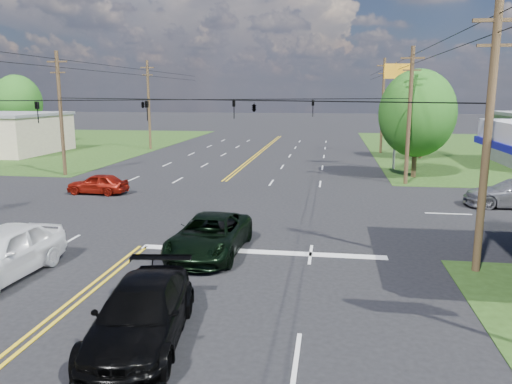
% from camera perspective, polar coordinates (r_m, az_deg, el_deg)
% --- Properties ---
extents(ground, '(280.00, 280.00, 0.00)m').
position_cam_1_polar(ground, '(28.93, -7.04, -1.53)').
color(ground, black).
rests_on(ground, ground).
extents(grass_nw, '(46.00, 48.00, 0.03)m').
position_cam_1_polar(grass_nw, '(73.23, -27.23, 4.99)').
color(grass_nw, '#233C13').
rests_on(grass_nw, ground).
extents(stop_bar, '(10.00, 0.50, 0.02)m').
position_cam_1_polar(stop_bar, '(20.36, 0.58, -6.92)').
color(stop_bar, silver).
rests_on(stop_bar, ground).
extents(pole_se, '(1.60, 0.28, 9.50)m').
position_cam_1_polar(pole_se, '(18.98, 24.95, 5.89)').
color(pole_se, '#422F1C').
rests_on(pole_se, ground).
extents(pole_nw, '(1.60, 0.28, 9.50)m').
position_cam_1_polar(pole_nw, '(41.69, -21.42, 8.48)').
color(pole_nw, '#422F1C').
rests_on(pole_nw, ground).
extents(pole_ne, '(1.60, 0.28, 9.50)m').
position_cam_1_polar(pole_ne, '(36.58, 17.12, 8.48)').
color(pole_ne, '#422F1C').
rests_on(pole_ne, ground).
extents(pole_left_far, '(1.60, 0.28, 10.00)m').
position_cam_1_polar(pole_left_far, '(58.93, -12.15, 9.81)').
color(pole_left_far, '#422F1C').
rests_on(pole_left_far, ground).
extents(pole_right_far, '(1.60, 0.28, 10.00)m').
position_cam_1_polar(pole_right_far, '(55.44, 14.28, 9.64)').
color(pole_right_far, '#422F1C').
rests_on(pole_right_far, ground).
extents(span_wire_signals, '(26.00, 18.00, 1.13)m').
position_cam_1_polar(span_wire_signals, '(28.24, -7.34, 10.42)').
color(span_wire_signals, black).
rests_on(span_wire_signals, ground).
extents(power_lines, '(26.04, 100.00, 0.64)m').
position_cam_1_polar(power_lines, '(26.41, -8.71, 16.00)').
color(power_lines, black).
rests_on(power_lines, ground).
extents(tree_right_a, '(5.70, 5.70, 8.18)m').
position_cam_1_polar(tree_right_a, '(39.70, 17.93, 8.54)').
color(tree_right_a, '#422F1C').
rests_on(tree_right_a, ground).
extents(tree_right_b, '(4.94, 4.94, 7.09)m').
position_cam_1_polar(tree_right_b, '(51.97, 18.54, 8.28)').
color(tree_right_b, '#422F1C').
rests_on(tree_right_b, ground).
extents(tree_far_l, '(6.08, 6.08, 8.72)m').
position_cam_1_polar(tree_far_l, '(71.25, -25.62, 9.19)').
color(tree_far_l, '#422F1C').
rests_on(tree_far_l, ground).
extents(pickup_dkgreen, '(2.76, 5.64, 1.54)m').
position_cam_1_polar(pickup_dkgreen, '(20.03, -5.31, -4.97)').
color(pickup_dkgreen, black).
rests_on(pickup_dkgreen, ground).
extents(suv_black, '(2.85, 5.61, 1.56)m').
position_cam_1_polar(suv_black, '(13.46, -12.98, -13.44)').
color(suv_black, black).
rests_on(suv_black, ground).
extents(pickup_white, '(2.43, 5.53, 1.85)m').
position_cam_1_polar(pickup_white, '(19.42, -27.23, -6.24)').
color(pickup_white, white).
rests_on(pickup_white, ground).
extents(sedan_red, '(3.91, 1.71, 1.31)m').
position_cam_1_polar(sedan_red, '(33.50, -17.64, 0.91)').
color(sedan_red, maroon).
rests_on(sedan_red, ground).
extents(polesign_ne, '(2.41, 0.59, 8.74)m').
position_cam_1_polar(polesign_ne, '(43.67, 15.90, 11.53)').
color(polesign_ne, '#A5A5AA').
rests_on(polesign_ne, ground).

